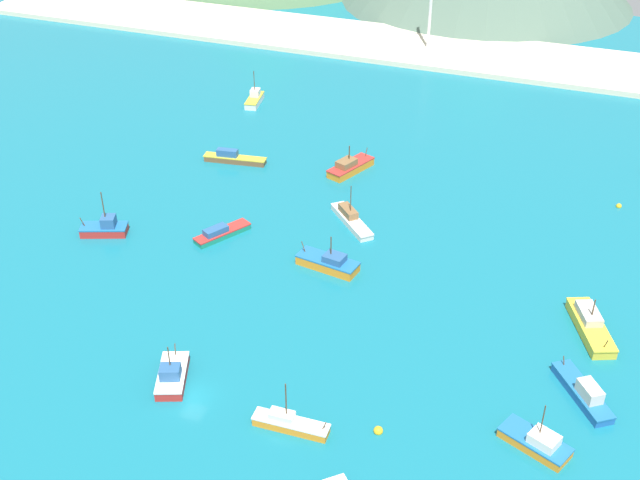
# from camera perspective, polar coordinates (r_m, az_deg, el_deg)

# --- Properties ---
(ground) EXTENTS (260.00, 280.00, 0.50)m
(ground) POSITION_cam_1_polar(r_m,az_deg,el_deg) (114.26, -1.97, -1.48)
(ground) COLOR #146B7F
(fishing_boat_1) EXTENTS (6.20, 9.87, 5.01)m
(fishing_boat_1) POSITION_cam_1_polar(r_m,az_deg,el_deg) (136.88, 2.16, 5.28)
(fishing_boat_1) COLOR orange
(fishing_boat_1) RESTS_ON ground
(fishing_boat_2) EXTENTS (7.80, 9.47, 2.66)m
(fishing_boat_2) POSITION_cam_1_polar(r_m,az_deg,el_deg) (96.13, 18.42, -10.32)
(fishing_boat_2) COLOR #1E5BA8
(fishing_boat_2) RESTS_ON ground
(fishing_boat_4) EXTENTS (9.31, 4.47, 5.32)m
(fishing_boat_4) POSITION_cam_1_polar(r_m,az_deg,el_deg) (111.70, 0.62, -1.62)
(fishing_boat_4) COLOR orange
(fishing_boat_4) RESTS_ON ground
(fishing_boat_5) EXTENTS (8.62, 2.33, 6.38)m
(fishing_boat_5) POSITION_cam_1_polar(r_m,az_deg,el_deg) (88.21, -2.21, -13.00)
(fishing_boat_5) COLOR orange
(fishing_boat_5) RESTS_ON ground
(fishing_boat_6) EXTENTS (6.36, 9.05, 1.88)m
(fishing_boat_6) POSITION_cam_1_polar(r_m,az_deg,el_deg) (119.65, -7.12, 0.52)
(fishing_boat_6) COLOR #198466
(fishing_boat_6) RESTS_ON ground
(fishing_boat_7) EXTENTS (7.52, 5.33, 7.15)m
(fishing_boat_7) POSITION_cam_1_polar(r_m,az_deg,el_deg) (123.59, -15.18, 0.84)
(fishing_boat_7) COLOR red
(fishing_boat_7) RESTS_ON ground
(fishing_boat_8) EXTENTS (3.73, 7.62, 6.78)m
(fishing_boat_8) POSITION_cam_1_polar(r_m,az_deg,el_deg) (164.47, -4.72, 10.05)
(fishing_boat_8) COLOR silver
(fishing_boat_8) RESTS_ON ground
(fishing_boat_10) EXTENTS (9.24, 9.39, 6.38)m
(fishing_boat_10) POSITION_cam_1_polar(r_m,az_deg,el_deg) (122.12, 2.23, 1.53)
(fishing_boat_10) COLOR silver
(fishing_boat_10) RESTS_ON ground
(fishing_boat_11) EXTENTS (7.14, 11.22, 4.73)m
(fishing_boat_11) POSITION_cam_1_polar(r_m,az_deg,el_deg) (106.05, 18.83, -5.79)
(fishing_boat_11) COLOR gold
(fishing_boat_11) RESTS_ON ground
(fishing_boat_13) EXTENTS (11.28, 3.56, 2.36)m
(fishing_boat_13) POSITION_cam_1_polar(r_m,az_deg,el_deg) (140.88, -6.23, 5.87)
(fishing_boat_13) COLOR brown
(fishing_boat_13) RESTS_ON ground
(fishing_boat_14) EXTENTS (5.64, 7.87, 5.45)m
(fishing_boat_14) POSITION_cam_1_polar(r_m,az_deg,el_deg) (94.95, -10.57, -9.52)
(fishing_boat_14) COLOR red
(fishing_boat_14) RESTS_ON ground
(fishing_boat_15) EXTENTS (8.16, 5.79, 6.16)m
(fishing_boat_15) POSITION_cam_1_polar(r_m,az_deg,el_deg) (89.14, 15.30, -13.79)
(fishing_boat_15) COLOR orange
(fishing_boat_15) RESTS_ON ground
(buoy_0) EXTENTS (0.88, 0.88, 0.88)m
(buoy_0) POSITION_cam_1_polar(r_m,az_deg,el_deg) (135.26, 20.66, 2.29)
(buoy_0) COLOR gold
(buoy_0) RESTS_ON ground
(buoy_1) EXTENTS (1.05, 1.05, 1.05)m
(buoy_1) POSITION_cam_1_polar(r_m,az_deg,el_deg) (88.40, 4.20, -13.50)
(buoy_1) COLOR gold
(buoy_1) RESTS_ON ground
(beach_strip) EXTENTS (247.00, 25.87, 1.20)m
(beach_strip) POSITION_cam_1_polar(r_m,az_deg,el_deg) (194.52, 8.96, 13.28)
(beach_strip) COLOR beige
(beach_strip) RESTS_ON ground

